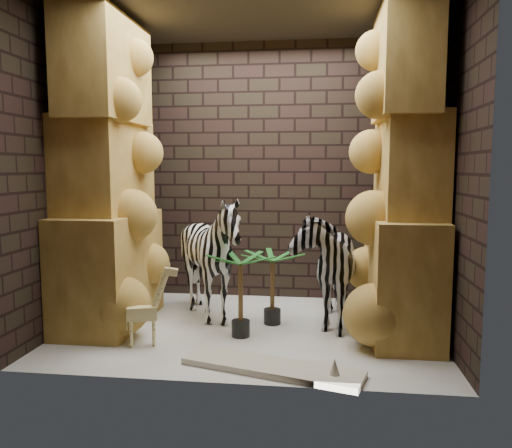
# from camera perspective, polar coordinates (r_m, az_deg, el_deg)

# --- Properties ---
(floor) EXTENTS (3.50, 3.50, 0.00)m
(floor) POSITION_cam_1_polar(r_m,az_deg,el_deg) (4.95, -0.78, -11.80)
(floor) COLOR white
(floor) RESTS_ON ground
(ceiling) EXTENTS (3.50, 3.50, 0.00)m
(ceiling) POSITION_cam_1_polar(r_m,az_deg,el_deg) (4.93, -0.84, 23.55)
(ceiling) COLOR #332D26
(ceiling) RESTS_ON ground
(wall_back) EXTENTS (3.50, 0.00, 3.50)m
(wall_back) POSITION_cam_1_polar(r_m,az_deg,el_deg) (5.95, 0.88, 5.94)
(wall_back) COLOR black
(wall_back) RESTS_ON ground
(wall_front) EXTENTS (3.50, 0.00, 3.50)m
(wall_front) POSITION_cam_1_polar(r_m,az_deg,el_deg) (3.47, -3.70, 5.61)
(wall_front) COLOR black
(wall_front) RESTS_ON ground
(wall_left) EXTENTS (0.00, 3.00, 3.00)m
(wall_left) POSITION_cam_1_polar(r_m,az_deg,el_deg) (5.25, -20.19, 5.49)
(wall_left) COLOR black
(wall_left) RESTS_ON ground
(wall_right) EXTENTS (0.00, 3.00, 3.00)m
(wall_right) POSITION_cam_1_polar(r_m,az_deg,el_deg) (4.79, 20.51, 5.43)
(wall_right) COLOR black
(wall_right) RESTS_ON ground
(rock_pillar_left) EXTENTS (0.68, 1.30, 3.00)m
(rock_pillar_left) POSITION_cam_1_polar(r_m,az_deg,el_deg) (5.09, -16.68, 5.60)
(rock_pillar_left) COLOR gold
(rock_pillar_left) RESTS_ON floor
(rock_pillar_right) EXTENTS (0.58, 1.25, 3.00)m
(rock_pillar_right) POSITION_cam_1_polar(r_m,az_deg,el_deg) (4.72, 16.60, 5.56)
(rock_pillar_right) COLOR gold
(rock_pillar_right) RESTS_ON floor
(zebra_right) EXTENTS (0.65, 1.16, 1.35)m
(zebra_right) POSITION_cam_1_polar(r_m,az_deg,el_deg) (5.05, 7.82, -3.63)
(zebra_right) COLOR white
(zebra_right) RESTS_ON floor
(zebra_left) EXTENTS (1.25, 1.45, 1.16)m
(zebra_left) POSITION_cam_1_polar(r_m,az_deg,el_deg) (5.09, -5.09, -4.61)
(zebra_left) COLOR white
(zebra_left) RESTS_ON floor
(giraffe_toy) EXTENTS (0.40, 0.23, 0.74)m
(giraffe_toy) POSITION_cam_1_polar(r_m,az_deg,el_deg) (4.50, -12.85, -8.90)
(giraffe_toy) COLOR #EDE08E
(giraffe_toy) RESTS_ON floor
(palm_front) EXTENTS (0.36, 0.36, 0.74)m
(palm_front) POSITION_cam_1_polar(r_m,az_deg,el_deg) (5.00, 1.87, -7.22)
(palm_front) COLOR #1B591D
(palm_front) RESTS_ON floor
(palm_back) EXTENTS (0.36, 0.36, 0.78)m
(palm_back) POSITION_cam_1_polar(r_m,az_deg,el_deg) (4.63, -1.76, -8.06)
(palm_back) COLOR #1B591D
(palm_back) RESTS_ON floor
(surfboard) EXTENTS (1.45, 0.72, 0.05)m
(surfboard) POSITION_cam_1_polar(r_m,az_deg,el_deg) (4.00, 1.79, -15.97)
(surfboard) COLOR beige
(surfboard) RESTS_ON floor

